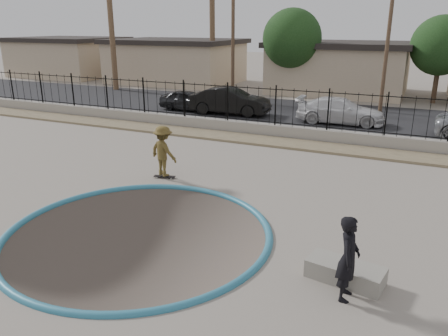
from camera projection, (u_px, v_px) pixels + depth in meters
ground at (284, 150)px, 23.04m from camera, size 120.00×120.00×2.20m
bowl_pit at (139, 233)px, 11.47m from camera, size 6.84×6.84×1.80m
coping_ring at (139, 233)px, 11.47m from camera, size 7.04×7.04×0.20m
rock_strip at (267, 141)px, 20.26m from camera, size 42.00×1.60×0.11m
retaining_wall at (275, 131)px, 21.13m from camera, size 42.00×0.45×0.60m
fence at (276, 106)px, 20.75m from camera, size 40.00×0.04×1.80m
street at (308, 112)px, 27.00m from camera, size 90.00×8.00×0.04m
house_west_far at (68, 56)px, 45.62m from camera, size 10.60×8.60×3.90m
house_west at (176, 61)px, 40.50m from camera, size 11.60×8.60×3.90m
house_center at (340, 67)px, 34.59m from camera, size 10.60×8.60×3.90m
palm_mid at (212, 4)px, 34.89m from camera, size 2.30×2.30×9.30m
utility_pole_left at (233, 32)px, 29.62m from camera, size 1.70×0.24×9.00m
utility_pole_mid at (389, 29)px, 25.60m from camera, size 1.70×0.24×9.50m
street_tree_left at (292, 39)px, 32.05m from camera, size 4.32×4.32×6.36m
street_tree_mid at (441, 46)px, 29.08m from camera, size 3.96×3.96×5.83m
skater at (164, 154)px, 15.31m from camera, size 1.30×0.97×1.80m
skateboard at (165, 176)px, 15.57m from camera, size 0.80×0.39×0.07m
videographer at (348, 258)px, 8.52m from camera, size 0.44×0.66×1.77m
concrete_ledge at (345, 272)px, 9.31m from camera, size 1.70×0.96×0.40m
car_a at (188, 100)px, 27.34m from camera, size 3.72×1.54×1.26m
car_b at (230, 101)px, 26.17m from camera, size 4.91×2.04×1.58m
car_c at (340, 111)px, 23.79m from camera, size 4.82×2.17×1.37m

